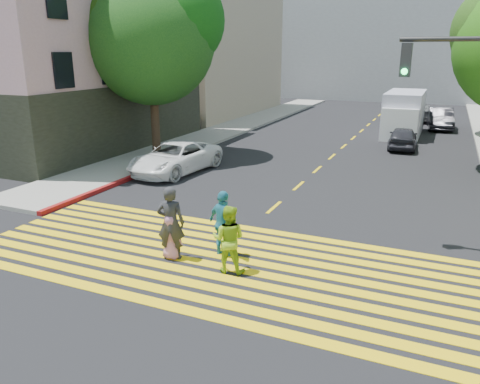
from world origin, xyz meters
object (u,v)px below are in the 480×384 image
Objects in this scene: silver_car at (422,112)px; dark_car_parked at (440,118)px; pedestrian_extra at (223,224)px; pedestrian_man at (171,223)px; white_van at (404,115)px; pedestrian_woman at (229,239)px; white_sedan at (176,158)px; dark_car_near at (403,138)px; pedestrian_child at (171,236)px; tree_left at (153,33)px.

dark_car_parked is at bearing 101.55° from silver_car.
pedestrian_extra is at bearing 74.23° from silver_car.
pedestrian_man is 22.62m from white_van.
pedestrian_man is 30.26m from silver_car.
pedestrian_woman reaches higher than white_sedan.
pedestrian_extra reaches higher than dark_car_near.
dark_car_near is 12.19m from silver_car.
pedestrian_child is at bearing -12.47° from pedestrian_woman.
pedestrian_woman reaches higher than dark_car_near.
pedestrian_child is 9.26m from white_sedan.
tree_left is 15.04m from pedestrian_woman.
tree_left is 2.03× the size of silver_car.
white_sedan is 13.21m from dark_car_near.
pedestrian_man reaches higher than pedestrian_child.
tree_left is at bearing 49.04° from silver_car.
white_sedan is at bearing 44.54° from dark_car_near.
white_sedan is (-6.40, 8.08, -0.18)m from pedestrian_woman.
pedestrian_woman is at bearing -44.94° from white_sedan.
silver_car is (2.85, 30.01, -0.21)m from pedestrian_woman.
dark_car_near is at bearing 79.22° from silver_car.
pedestrian_child is 0.33× the size of dark_car_near.
tree_left is 14.13m from pedestrian_extra.
dark_car_parked is (4.26, 26.27, -0.12)m from pedestrian_woman.
dark_car_near is 8.62m from dark_car_parked.
white_van is at bearing -104.79° from pedestrian_woman.
pedestrian_woman reaches higher than silver_car.
white_van is at bearing 66.05° from white_sedan.
pedestrian_child is 26.85m from dark_car_parked.
silver_car is 0.76× the size of white_van.
dark_car_near is 0.82× the size of dark_car_parked.
pedestrian_woman is 0.47× the size of dark_car_near.
pedestrian_man is 0.44× the size of dark_car_parked.
pedestrian_extra is at bearing -49.38° from tree_left.
dark_car_parked is (1.42, -3.74, 0.09)m from silver_car.
tree_left is at bearing -133.48° from white_van.
pedestrian_woman is 0.29× the size of white_van.
tree_left is at bearing -24.67° from pedestrian_extra.
pedestrian_man is at bearing 72.16° from silver_car.
pedestrian_man reaches higher than pedestrian_extra.
white_van is at bearing 46.20° from tree_left.
tree_left is 23.29m from silver_car.
dark_car_near is (11.58, 7.06, -5.51)m from tree_left.
tree_left is 14.64m from dark_car_near.
pedestrian_man is at bearing -108.02° from dark_car_parked.
pedestrian_man is at bearing 55.56° from pedestrian_extra.
pedestrian_extra is at bearing -167.11° from pedestrian_man.
pedestrian_child is at bearing 73.56° from dark_car_near.
dark_car_parked is (13.34, 15.50, -5.40)m from tree_left.
pedestrian_woman is 0.95× the size of pedestrian_extra.
pedestrian_woman is 18.01m from dark_car_near.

